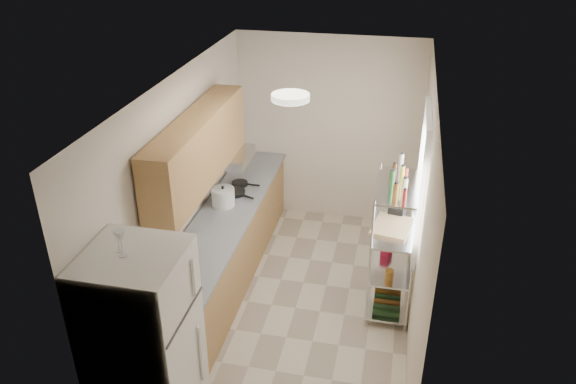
# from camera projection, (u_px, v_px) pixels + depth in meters

# --- Properties ---
(room) EXTENTS (2.52, 4.42, 2.62)m
(room) POSITION_uv_depth(u_px,v_px,m) (296.00, 208.00, 5.74)
(room) COLOR beige
(room) RESTS_ON ground
(counter_run) EXTENTS (0.63, 3.51, 0.90)m
(counter_run) POSITION_uv_depth(u_px,v_px,m) (227.00, 244.00, 6.68)
(counter_run) COLOR #9E7743
(counter_run) RESTS_ON ground
(upper_cabinets) EXTENTS (0.33, 2.20, 0.72)m
(upper_cabinets) POSITION_uv_depth(u_px,v_px,m) (198.00, 149.00, 5.78)
(upper_cabinets) COLOR #9E7743
(upper_cabinets) RESTS_ON room
(range_hood) EXTENTS (0.50, 0.60, 0.12)m
(range_hood) POSITION_uv_depth(u_px,v_px,m) (229.00, 156.00, 6.66)
(range_hood) COLOR #B7BABC
(range_hood) RESTS_ON room
(window) EXTENTS (0.06, 1.00, 1.46)m
(window) POSITION_uv_depth(u_px,v_px,m) (421.00, 182.00, 5.70)
(window) COLOR white
(window) RESTS_ON room
(bakers_rack) EXTENTS (0.45, 0.90, 1.73)m
(bakers_rack) POSITION_uv_depth(u_px,v_px,m) (395.00, 220.00, 5.89)
(bakers_rack) COLOR silver
(bakers_rack) RESTS_ON ground
(ceiling_dome) EXTENTS (0.34, 0.34, 0.05)m
(ceiling_dome) POSITION_uv_depth(u_px,v_px,m) (291.00, 97.00, 4.89)
(ceiling_dome) COLOR white
(ceiling_dome) RESTS_ON room
(refrigerator) EXTENTS (0.74, 0.74, 1.80)m
(refrigerator) POSITION_uv_depth(u_px,v_px,m) (145.00, 348.00, 4.50)
(refrigerator) COLOR silver
(refrigerator) RESTS_ON ground
(wine_glass_a) EXTENTS (0.06, 0.06, 0.18)m
(wine_glass_a) POSITION_uv_depth(u_px,v_px,m) (118.00, 241.00, 4.08)
(wine_glass_a) COLOR silver
(wine_glass_a) RESTS_ON refrigerator
(wine_glass_b) EXTENTS (0.08, 0.08, 0.21)m
(wine_glass_b) POSITION_uv_depth(u_px,v_px,m) (121.00, 243.00, 4.02)
(wine_glass_b) COLOR silver
(wine_glass_b) RESTS_ON refrigerator
(rice_cooker) EXTENTS (0.27, 0.27, 0.22)m
(rice_cooker) POSITION_uv_depth(u_px,v_px,m) (223.00, 197.00, 6.56)
(rice_cooker) COLOR silver
(rice_cooker) RESTS_ON counter_run
(frying_pan_large) EXTENTS (0.34, 0.34, 0.05)m
(frying_pan_large) POSITION_uv_depth(u_px,v_px,m) (234.00, 192.00, 6.85)
(frying_pan_large) COLOR black
(frying_pan_large) RESTS_ON counter_run
(frying_pan_small) EXTENTS (0.21, 0.21, 0.04)m
(frying_pan_small) POSITION_uv_depth(u_px,v_px,m) (240.00, 183.00, 7.07)
(frying_pan_small) COLOR black
(frying_pan_small) RESTS_ON counter_run
(cutting_board) EXTENTS (0.45, 0.54, 0.03)m
(cutting_board) POSITION_uv_depth(u_px,v_px,m) (392.00, 226.00, 5.93)
(cutting_board) COLOR tan
(cutting_board) RESTS_ON bakers_rack
(espresso_machine) EXTENTS (0.20, 0.27, 0.29)m
(espresso_machine) POSITION_uv_depth(u_px,v_px,m) (398.00, 201.00, 6.16)
(espresso_machine) COLOR black
(espresso_machine) RESTS_ON bakers_rack
(storage_bag) EXTENTS (0.13, 0.16, 0.15)m
(storage_bag) POSITION_uv_depth(u_px,v_px,m) (387.00, 248.00, 6.28)
(storage_bag) COLOR maroon
(storage_bag) RESTS_ON bakers_rack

